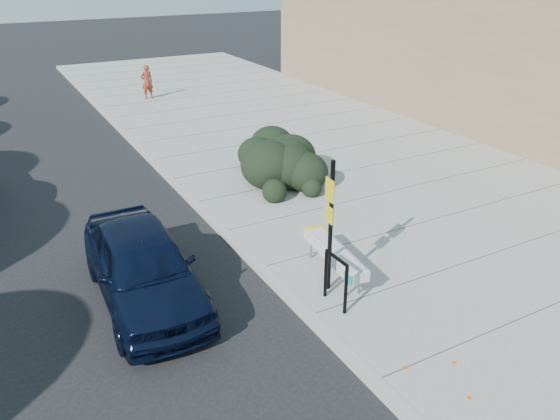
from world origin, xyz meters
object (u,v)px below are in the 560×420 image
Objects in this scene: bench at (334,253)px; sign_post at (330,220)px; bike_rack at (336,276)px; pedestrian at (147,82)px; sedan_navy at (143,266)px.

bench is 0.80× the size of sign_post.
sign_post is (0.18, 0.53, 0.92)m from bike_rack.
sign_post reaches higher than pedestrian.
sedan_navy is 2.85× the size of pedestrian.
pedestrian is (1.24, 17.69, 0.27)m from bench.
bike_rack reaches higher than bench.
bench is at bearing 56.52° from bike_rack.
bench is 3.90m from sedan_navy.
bench is at bearing -16.99° from sedan_navy.
bike_rack is at bearing -103.30° from sign_post.
bench is 1.18m from sign_post.
sedan_navy is (-3.28, 1.64, -0.94)m from sign_post.
bench is at bearing 81.86° from pedestrian.
sign_post is 0.61× the size of sedan_navy.
sign_post reaches higher than sedan_navy.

